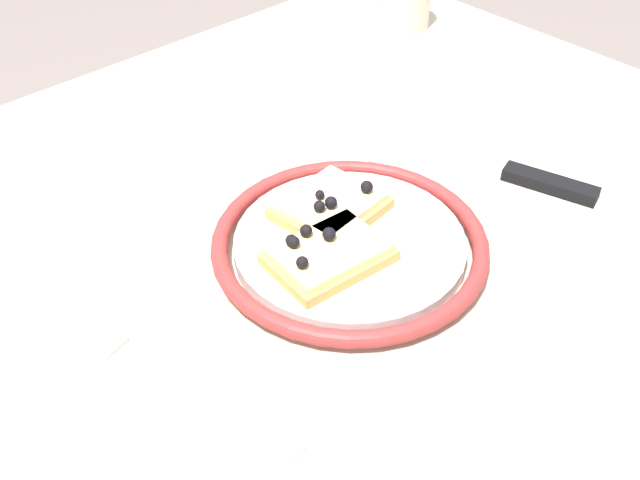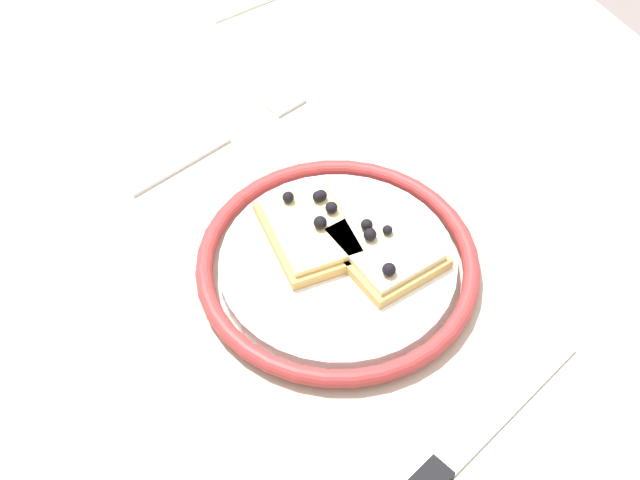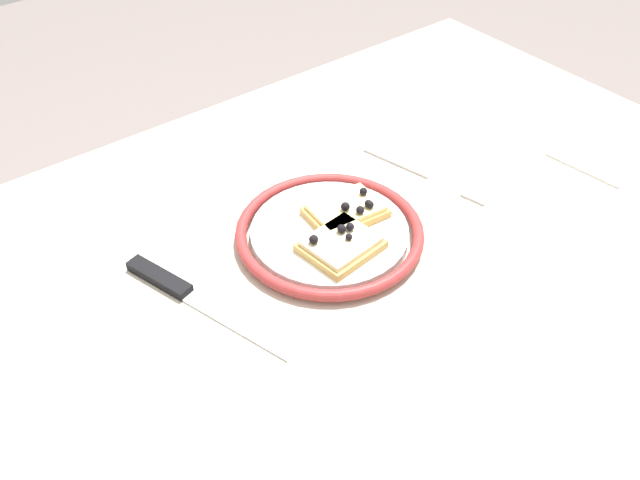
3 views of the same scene
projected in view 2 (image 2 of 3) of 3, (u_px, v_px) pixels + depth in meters
name	position (u px, v px, depth m)	size (l,w,h in m)	color
dining_table	(342.00, 282.00, 0.85)	(1.08, 0.81, 0.78)	#BCB29E
plate	(338.00, 264.00, 0.72)	(0.24, 0.24, 0.02)	white
pizza_slice_near	(310.00, 230.00, 0.73)	(0.10, 0.08, 0.03)	tan
pizza_slice_far	(386.00, 247.00, 0.72)	(0.09, 0.08, 0.03)	tan
knife	(432.00, 479.00, 0.61)	(0.09, 0.24, 0.01)	silver
fork	(221.00, 140.00, 0.83)	(0.06, 0.20, 0.00)	silver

